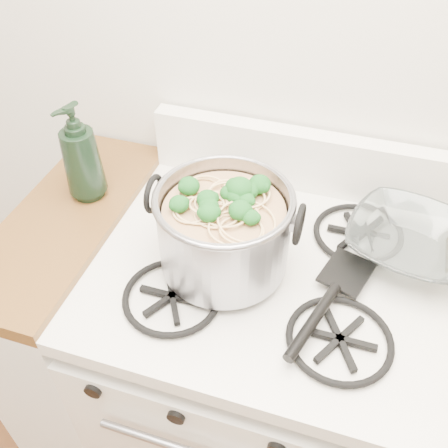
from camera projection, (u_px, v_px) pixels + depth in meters
gas_range at (260, 378)px, 1.40m from camera, size 0.76×0.66×0.92m
counter_left at (98, 327)px, 1.50m from camera, size 0.25×0.65×0.92m
stock_pot at (224, 230)px, 1.01m from camera, size 0.31×0.28×0.19m
spatula at (347, 270)px, 1.04m from camera, size 0.37×0.38×0.02m
glass_bowl at (407, 247)px, 1.08m from camera, size 0.13×0.13×0.03m
bottle at (80, 152)px, 1.16m from camera, size 0.12×0.12×0.25m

